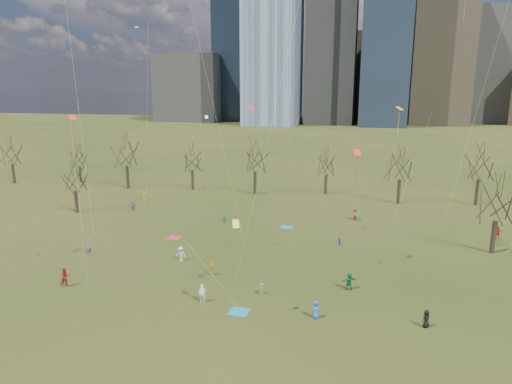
% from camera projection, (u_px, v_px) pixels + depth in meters
% --- Properties ---
extents(ground, '(500.00, 500.00, 0.00)m').
position_uv_depth(ground, '(224.00, 298.00, 40.53)').
color(ground, black).
rests_on(ground, ground).
extents(downtown_skyline, '(212.50, 78.00, 118.00)m').
position_uv_depth(downtown_skyline, '(344.00, 46.00, 231.83)').
color(downtown_skyline, slate).
rests_on(downtown_skyline, ground).
extents(bare_tree_row, '(113.04, 29.80, 9.50)m').
position_uv_depth(bare_tree_row, '(292.00, 164.00, 74.43)').
color(bare_tree_row, black).
rests_on(bare_tree_row, ground).
extents(blanket_teal, '(1.60, 1.50, 0.03)m').
position_uv_depth(blanket_teal, '(239.00, 312.00, 37.99)').
color(blanket_teal, '#17728A').
rests_on(blanket_teal, ground).
extents(blanket_navy, '(1.60, 1.50, 0.03)m').
position_uv_depth(blanket_navy, '(287.00, 227.00, 61.02)').
color(blanket_navy, blue).
rests_on(blanket_navy, ground).
extents(blanket_crimson, '(1.60, 1.50, 0.03)m').
position_uv_depth(blanket_crimson, '(174.00, 238.00, 56.80)').
color(blanket_crimson, '#BF2639').
rests_on(blanket_crimson, ground).
extents(person_0, '(0.76, 0.54, 1.48)m').
position_uv_depth(person_0, '(316.00, 310.00, 36.80)').
color(person_0, '#2A66B8').
rests_on(person_0, ground).
extents(person_1, '(0.67, 0.51, 1.65)m').
position_uv_depth(person_1, '(202.00, 293.00, 39.54)').
color(person_1, white).
rests_on(person_1, ground).
extents(person_2, '(1.09, 1.14, 1.86)m').
position_uv_depth(person_2, '(65.00, 277.00, 42.68)').
color(person_2, maroon).
rests_on(person_2, ground).
extents(person_3, '(0.40, 0.70, 1.08)m').
position_uv_depth(person_3, '(262.00, 289.00, 41.10)').
color(person_3, slate).
rests_on(person_3, ground).
extents(person_4, '(0.81, 0.89, 1.45)m').
position_uv_depth(person_4, '(212.00, 268.00, 45.29)').
color(person_4, yellow).
rests_on(person_4, ground).
extents(person_5, '(1.63, 1.14, 1.69)m').
position_uv_depth(person_5, '(349.00, 281.00, 42.05)').
color(person_5, '#186D41').
rests_on(person_5, ground).
extents(person_6, '(0.84, 0.83, 1.47)m').
position_uv_depth(person_6, '(426.00, 319.00, 35.40)').
color(person_6, black).
rests_on(person_6, ground).
extents(person_7, '(0.54, 0.72, 1.76)m').
position_uv_depth(person_7, '(89.00, 246.00, 51.07)').
color(person_7, '#8B468C').
rests_on(person_7, ground).
extents(person_8, '(0.57, 0.60, 0.97)m').
position_uv_depth(person_8, '(339.00, 241.00, 53.91)').
color(person_8, '#2A40B6').
rests_on(person_8, ground).
extents(person_9, '(1.10, 0.69, 1.64)m').
position_uv_depth(person_9, '(181.00, 254.00, 48.95)').
color(person_9, silver).
rests_on(person_9, ground).
extents(person_10, '(1.02, 0.49, 1.69)m').
position_uv_depth(person_10, '(498.00, 233.00, 55.99)').
color(person_10, '#AD2B18').
rests_on(person_10, ground).
extents(person_11, '(1.43, 1.03, 1.49)m').
position_uv_depth(person_11, '(133.00, 206.00, 69.23)').
color(person_11, slate).
rests_on(person_11, ground).
extents(person_12, '(0.63, 0.90, 1.74)m').
position_uv_depth(person_12, '(354.00, 213.00, 64.51)').
color(person_12, '#FE3E1C').
rests_on(person_12, ground).
extents(person_13, '(0.50, 0.67, 1.70)m').
position_uv_depth(person_13, '(225.00, 217.00, 62.98)').
color(person_13, '#1A794E').
rests_on(person_13, ground).
extents(person_14, '(1.00, 0.98, 1.63)m').
position_uv_depth(person_14, '(356.00, 215.00, 64.01)').
color(person_14, slate).
rests_on(person_14, ground).
extents(person_15, '(1.02, 1.17, 1.57)m').
position_uv_depth(person_15, '(144.00, 198.00, 74.04)').
color(person_15, orange).
rests_on(person_15, ground).
extents(kites_airborne, '(61.73, 41.32, 31.11)m').
position_uv_depth(kites_airborne, '(259.00, 133.00, 47.36)').
color(kites_airborne, red).
rests_on(kites_airborne, ground).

